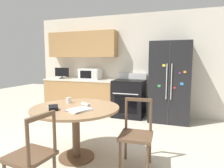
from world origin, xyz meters
TOP-DOWN VIEW (x-y plane):
  - ground_plane at (0.00, 0.00)m, footprint 14.00×14.00m
  - back_wall at (-0.31, 2.59)m, footprint 5.20×0.44m
  - kitchen_counter at (-1.22, 2.29)m, footprint 1.98×0.64m
  - refrigerator at (1.14, 2.22)m, footprint 0.89×0.74m
  - oven_range at (0.16, 2.26)m, footprint 0.76×0.68m
  - microwave at (-0.93, 2.31)m, footprint 0.56×0.36m
  - countertop_tv at (-1.82, 2.31)m, footprint 0.42×0.16m
  - dining_table at (-0.02, -0.10)m, footprint 1.25×1.25m
  - dining_chair_near at (-0.04, -0.97)m, footprint 0.47×0.47m
  - dining_chair_right at (0.86, -0.03)m, footprint 0.45×0.45m
  - candle_glass at (-0.25, 0.10)m, footprint 0.08×0.08m
  - folded_napkin at (0.10, -0.02)m, footprint 0.15×0.11m
  - wallet at (-0.20, -0.36)m, footprint 0.17×0.17m
  - mail_stack at (0.14, -0.27)m, footprint 0.34×0.37m

SIDE VIEW (x-z plane):
  - ground_plane at x=0.00m, z-range 0.00..0.00m
  - dining_chair_near at x=-0.04m, z-range -0.02..0.89m
  - dining_chair_right at x=0.86m, z-range -0.02..0.89m
  - kitchen_counter at x=-1.22m, z-range 0.00..0.90m
  - oven_range at x=0.16m, z-range -0.07..1.01m
  - dining_table at x=-0.02m, z-range 0.24..1.00m
  - mail_stack at x=0.14m, z-range 0.76..0.78m
  - folded_napkin at x=0.10m, z-range 0.76..0.81m
  - wallet at x=-0.20m, z-range 0.75..0.82m
  - candle_glass at x=-0.25m, z-range 0.76..0.84m
  - refrigerator at x=1.14m, z-range 0.00..1.83m
  - microwave at x=-0.93m, z-range 0.90..1.19m
  - countertop_tv at x=-1.82m, z-range 0.91..1.22m
  - back_wall at x=-0.31m, z-range 0.14..2.74m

